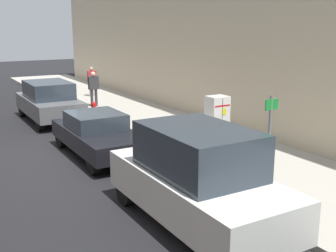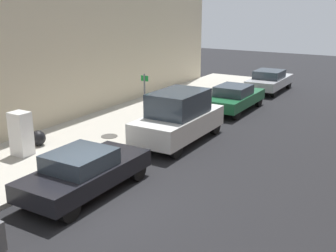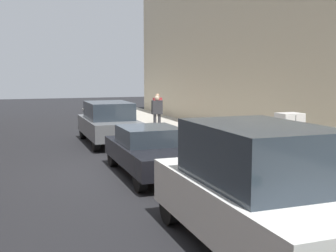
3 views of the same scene
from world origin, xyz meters
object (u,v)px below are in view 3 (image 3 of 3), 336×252
(trash_bag, at_px, (320,163))
(pedestrian_walking_far, at_px, (157,111))
(fire_hydrant, at_px, (154,133))
(parked_suv_gray, at_px, (109,122))
(discarded_refrigerator, at_px, (289,140))
(pedestrian_standing_near, at_px, (157,106))
(parked_sedan_dark, at_px, (151,150))
(parked_van_white, at_px, (256,190))

(trash_bag, xyz_separation_m, pedestrian_walking_far, (1.63, -9.64, 0.72))
(fire_hydrant, relative_size, parked_suv_gray, 0.17)
(fire_hydrant, bearing_deg, discarded_refrigerator, 112.04)
(discarded_refrigerator, xyz_separation_m, pedestrian_standing_near, (0.28, -11.65, 0.17))
(discarded_refrigerator, relative_size, fire_hydrant, 2.16)
(trash_bag, height_order, parked_suv_gray, parked_suv_gray)
(pedestrian_standing_near, xyz_separation_m, parked_sedan_dark, (3.72, 10.58, -0.41))
(parked_suv_gray, relative_size, parked_sedan_dark, 1.04)
(fire_hydrant, bearing_deg, pedestrian_standing_near, -109.66)
(discarded_refrigerator, bearing_deg, pedestrian_standing_near, -88.61)
(trash_bag, height_order, pedestrian_walking_far, pedestrian_walking_far)
(fire_hydrant, relative_size, trash_bag, 1.25)
(discarded_refrigerator, distance_m, parked_sedan_dark, 4.15)
(parked_suv_gray, distance_m, parked_sedan_dark, 5.93)
(pedestrian_standing_near, relative_size, parked_sedan_dark, 0.39)
(discarded_refrigerator, bearing_deg, fire_hydrant, -67.96)
(parked_sedan_dark, bearing_deg, parked_van_white, 90.00)
(pedestrian_walking_far, bearing_deg, parked_suv_gray, 87.43)
(parked_sedan_dark, bearing_deg, discarded_refrigerator, 165.12)
(trash_bag, relative_size, parked_van_white, 0.13)
(pedestrian_walking_far, bearing_deg, trash_bag, 156.18)
(pedestrian_standing_near, height_order, parked_suv_gray, pedestrian_standing_near)
(discarded_refrigerator, xyz_separation_m, pedestrian_walking_far, (1.32, -8.60, 0.21))
(parked_van_white, bearing_deg, pedestrian_walking_far, -101.44)
(trash_bag, bearing_deg, pedestrian_standing_near, -87.30)
(pedestrian_standing_near, xyz_separation_m, parked_van_white, (3.72, 16.34, -0.07))
(discarded_refrigerator, distance_m, pedestrian_standing_near, 11.65)
(parked_van_white, bearing_deg, trash_bag, -139.82)
(discarded_refrigerator, height_order, trash_bag, discarded_refrigerator)
(discarded_refrigerator, relative_size, trash_bag, 2.69)
(trash_bag, relative_size, pedestrian_standing_near, 0.36)
(pedestrian_standing_near, distance_m, parked_sedan_dark, 11.23)
(parked_suv_gray, bearing_deg, pedestrian_walking_far, -149.14)
(trash_bag, distance_m, pedestrian_walking_far, 9.80)
(pedestrian_standing_near, bearing_deg, parked_suv_gray, -17.00)
(parked_van_white, bearing_deg, pedestrian_standing_near, -102.84)
(parked_sedan_dark, xyz_separation_m, parked_van_white, (0.00, 5.75, 0.34))
(pedestrian_walking_far, relative_size, parked_suv_gray, 0.39)
(discarded_refrigerator, height_order, parked_suv_gray, discarded_refrigerator)
(trash_bag, bearing_deg, parked_van_white, 40.18)
(fire_hydrant, bearing_deg, pedestrian_walking_far, -110.67)
(parked_van_white, bearing_deg, discarded_refrigerator, -130.51)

